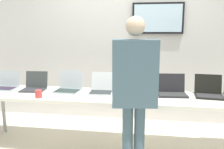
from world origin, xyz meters
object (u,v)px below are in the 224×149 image
Objects in this scene: workbench at (115,98)px; laptop_station_6 at (209,92)px; laptop_station_4 at (136,90)px; laptop_station_3 at (102,88)px; person at (134,84)px; laptop_station_0 at (6,85)px; laptop_station_5 at (172,90)px; laptop_station_1 at (34,86)px; laptop_station_2 at (69,87)px; coffee_mug at (39,94)px.

laptop_station_6 is at bearing 6.57° from workbench.
laptop_station_3 is at bearing -179.41° from laptop_station_4.
person is at bearing -57.29° from laptop_station_3.
laptop_station_3 reaches higher than laptop_station_0.
laptop_station_5 is (0.73, 0.14, 0.10)m from workbench.
laptop_station_4 is (1.43, 0.02, -0.01)m from laptop_station_1.
laptop_station_1 is 2.36m from laptop_station_6.
laptop_station_5 is at bearing 59.52° from person.
laptop_station_2 reaches higher than laptop_station_4.
laptop_station_3 reaches higher than laptop_station_4.
laptop_station_1 is at bearing 122.97° from coffee_mug.
laptop_station_2 is 1.86m from laptop_station_6.
coffee_mug is at bearing -152.66° from laptop_station_3.
laptop_station_0 is at bearing -179.61° from laptop_station_3.
laptop_station_2 is at bearing -179.39° from laptop_station_4.
laptop_station_2 is 1.00× the size of laptop_station_6.
laptop_station_6 is at bearing 0.44° from laptop_station_2.
coffee_mug is (-0.93, -0.25, 0.09)m from workbench.
laptop_station_3 is at bearing 147.24° from workbench.
laptop_station_5 is 0.46m from laptop_station_6.
person is (0.02, -0.75, 0.24)m from laptop_station_4.
person is at bearing -21.38° from laptop_station_0.
laptop_station_3 reaches higher than coffee_mug.
person is at bearing -38.23° from laptop_station_2.
person is at bearing -17.01° from coffee_mug.
laptop_station_5 is at bearing 0.84° from laptop_station_3.
workbench is at bearing -4.23° from laptop_station_0.
workbench is 0.68m from laptop_station_2.
person is (-0.45, -0.76, 0.23)m from laptop_station_5.
laptop_station_5 is (0.47, 0.01, 0.01)m from laptop_station_4.
person is (0.28, -0.62, 0.34)m from workbench.
laptop_station_4 is 0.21× the size of person.
laptop_station_3 reaches higher than laptop_station_1.
laptop_station_5 is at bearing 11.00° from workbench.
laptop_station_4 is (0.93, 0.01, -0.01)m from laptop_station_2.
laptop_station_1 is (-1.17, 0.11, 0.10)m from workbench.
laptop_station_6 is (1.20, 0.14, 0.10)m from workbench.
laptop_station_6 is (1.86, 0.01, -0.00)m from laptop_station_2.
laptop_station_6 is at bearing 0.67° from laptop_station_1.
laptop_station_0 is 1.00× the size of laptop_station_1.
laptop_station_4 is 1.26m from coffee_mug.
laptop_station_5 is 0.92m from person.
workbench is 9.89× the size of laptop_station_3.
laptop_station_3 is at bearing 27.34° from coffee_mug.
laptop_station_2 is at bearing 1.50° from laptop_station_1.
laptop_station_2 reaches higher than laptop_station_1.
laptop_station_1 is at bearing -179.33° from laptop_station_6.
laptop_station_5 is (2.34, 0.02, 0.00)m from laptop_station_0.
workbench is 0.31m from laptop_station_4.
laptop_station_4 is at bearing 0.61° from laptop_station_2.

